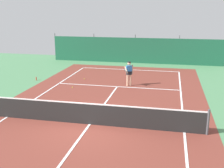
{
  "coord_description": "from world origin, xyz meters",
  "views": [
    {
      "loc": [
        3.39,
        -11.05,
        4.97
      ],
      "look_at": [
        0.21,
        3.75,
        0.9
      ],
      "focal_mm": 44.51,
      "sensor_mm": 36.0,
      "label": 1
    }
  ],
  "objects_px": {
    "tennis_player": "(129,72)",
    "water_bottle": "(36,79)",
    "tennis_net": "(90,114)",
    "tennis_ball_by_sideline": "(72,87)",
    "parked_car": "(106,50)",
    "tennis_ball_near_player": "(34,100)",
    "tennis_ball_midcourt": "(84,79)"
  },
  "relations": [
    {
      "from": "tennis_ball_by_sideline",
      "to": "parked_car",
      "type": "height_order",
      "value": "parked_car"
    },
    {
      "from": "tennis_ball_near_player",
      "to": "tennis_ball_by_sideline",
      "type": "height_order",
      "value": "same"
    },
    {
      "from": "tennis_ball_by_sideline",
      "to": "tennis_player",
      "type": "bearing_deg",
      "value": 19.31
    },
    {
      "from": "tennis_ball_midcourt",
      "to": "tennis_ball_by_sideline",
      "type": "height_order",
      "value": "same"
    },
    {
      "from": "tennis_ball_by_sideline",
      "to": "water_bottle",
      "type": "height_order",
      "value": "water_bottle"
    },
    {
      "from": "parked_car",
      "to": "water_bottle",
      "type": "height_order",
      "value": "parked_car"
    },
    {
      "from": "parked_car",
      "to": "water_bottle",
      "type": "distance_m",
      "value": 11.05
    },
    {
      "from": "tennis_ball_midcourt",
      "to": "parked_car",
      "type": "distance_m",
      "value": 9.69
    },
    {
      "from": "tennis_net",
      "to": "tennis_ball_midcourt",
      "type": "relative_size",
      "value": 153.33
    },
    {
      "from": "tennis_net",
      "to": "tennis_ball_by_sideline",
      "type": "distance_m",
      "value": 6.26
    },
    {
      "from": "tennis_net",
      "to": "water_bottle",
      "type": "distance_m",
      "value": 9.21
    },
    {
      "from": "tennis_player",
      "to": "tennis_ball_midcourt",
      "type": "height_order",
      "value": "tennis_player"
    },
    {
      "from": "water_bottle",
      "to": "tennis_ball_by_sideline",
      "type": "bearing_deg",
      "value": -22.35
    },
    {
      "from": "tennis_ball_by_sideline",
      "to": "water_bottle",
      "type": "distance_m",
      "value": 3.52
    },
    {
      "from": "tennis_ball_by_sideline",
      "to": "water_bottle",
      "type": "xyz_separation_m",
      "value": [
        -3.25,
        1.34,
        0.09
      ]
    },
    {
      "from": "tennis_ball_midcourt",
      "to": "parked_car",
      "type": "xyz_separation_m",
      "value": [
        -0.59,
        9.64,
        0.81
      ]
    },
    {
      "from": "tennis_player",
      "to": "parked_car",
      "type": "height_order",
      "value": "parked_car"
    },
    {
      "from": "tennis_player",
      "to": "water_bottle",
      "type": "height_order",
      "value": "tennis_player"
    },
    {
      "from": "tennis_player",
      "to": "tennis_ball_by_sideline",
      "type": "xyz_separation_m",
      "value": [
        -3.55,
        -1.24,
        -0.93
      ]
    },
    {
      "from": "tennis_player",
      "to": "water_bottle",
      "type": "xyz_separation_m",
      "value": [
        -6.8,
        0.09,
        -0.84
      ]
    },
    {
      "from": "tennis_net",
      "to": "parked_car",
      "type": "distance_m",
      "value": 17.9
    },
    {
      "from": "tennis_player",
      "to": "parked_car",
      "type": "bearing_deg",
      "value": -94.61
    },
    {
      "from": "tennis_net",
      "to": "tennis_ball_midcourt",
      "type": "height_order",
      "value": "tennis_net"
    },
    {
      "from": "tennis_ball_near_player",
      "to": "water_bottle",
      "type": "xyz_separation_m",
      "value": [
        -2.08,
        4.36,
        0.09
      ]
    },
    {
      "from": "tennis_net",
      "to": "tennis_player",
      "type": "distance_m",
      "value": 6.85
    },
    {
      "from": "tennis_player",
      "to": "tennis_net",
      "type": "bearing_deg",
      "value": 58.63
    },
    {
      "from": "parked_car",
      "to": "tennis_player",
      "type": "bearing_deg",
      "value": 113.45
    },
    {
      "from": "parked_car",
      "to": "water_bottle",
      "type": "relative_size",
      "value": 17.83
    },
    {
      "from": "tennis_player",
      "to": "tennis_ball_near_player",
      "type": "relative_size",
      "value": 24.85
    },
    {
      "from": "tennis_ball_midcourt",
      "to": "tennis_net",
      "type": "bearing_deg",
      "value": -70.72
    },
    {
      "from": "tennis_player",
      "to": "tennis_ball_by_sideline",
      "type": "height_order",
      "value": "tennis_player"
    },
    {
      "from": "tennis_net",
      "to": "tennis_ball_by_sideline",
      "type": "xyz_separation_m",
      "value": [
        -2.84,
        5.56,
        -0.48
      ]
    }
  ]
}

